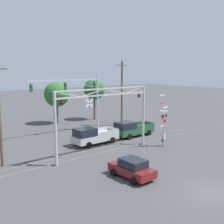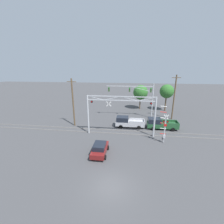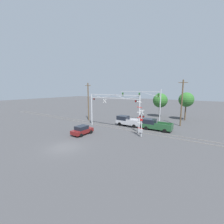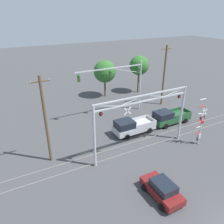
% 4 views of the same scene
% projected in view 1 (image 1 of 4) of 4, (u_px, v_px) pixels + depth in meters
% --- Properties ---
extents(ground_plane, '(200.00, 200.00, 0.00)m').
position_uv_depth(ground_plane, '(209.00, 193.00, 19.83)').
color(ground_plane, '#424244').
extents(rail_track_near, '(80.00, 0.08, 0.10)m').
position_uv_depth(rail_track_near, '(103.00, 153.00, 29.09)').
color(rail_track_near, gray).
rests_on(rail_track_near, ground_plane).
extents(rail_track_far, '(80.00, 0.08, 0.10)m').
position_uv_depth(rail_track_far, '(95.00, 150.00, 30.18)').
color(rail_track_far, gray).
rests_on(rail_track_far, ground_plane).
extents(crossing_gantry, '(11.44, 0.29, 6.77)m').
position_uv_depth(crossing_gantry, '(105.00, 111.00, 28.18)').
color(crossing_gantry, '#B7BABF').
rests_on(crossing_gantry, ground_plane).
extents(crossing_signal_mast, '(1.38, 0.35, 5.87)m').
position_uv_depth(crossing_signal_mast, '(164.00, 127.00, 31.32)').
color(crossing_signal_mast, '#B7BABF').
rests_on(crossing_signal_mast, ground_plane).
extents(traffic_signal_span, '(10.41, 0.39, 7.79)m').
position_uv_depth(traffic_signal_span, '(82.00, 93.00, 37.87)').
color(traffic_signal_span, '#B7BABF').
rests_on(traffic_signal_span, ground_plane).
extents(pickup_truck_lead, '(5.50, 2.34, 2.01)m').
position_uv_depth(pickup_truck_lead, '(93.00, 136.00, 32.37)').
color(pickup_truck_lead, '#B7B7BC').
rests_on(pickup_truck_lead, ground_plane).
extents(pickup_truck_following, '(5.64, 2.34, 2.01)m').
position_uv_depth(pickup_truck_following, '(132.00, 129.00, 36.10)').
color(pickup_truck_following, '#23512D').
rests_on(pickup_truck_following, ground_plane).
extents(sedan_waiting, '(2.06, 3.94, 1.57)m').
position_uv_depth(sedan_waiting, '(132.00, 168.00, 22.51)').
color(sedan_waiting, maroon).
rests_on(sedan_waiting, ground_plane).
extents(utility_pole_right, '(1.80, 0.28, 9.73)m').
position_uv_depth(utility_pole_right, '(122.00, 93.00, 42.25)').
color(utility_pole_right, brown).
rests_on(utility_pole_right, ground_plane).
extents(background_tree_beyond_span, '(3.94, 3.94, 6.63)m').
position_uv_depth(background_tree_beyond_span, '(57.00, 94.00, 44.01)').
color(background_tree_beyond_span, brown).
rests_on(background_tree_beyond_span, ground_plane).
extents(background_tree_far_left_verge, '(3.57, 3.57, 7.00)m').
position_uv_depth(background_tree_far_left_verge, '(94.00, 89.00, 47.39)').
color(background_tree_far_left_verge, brown).
rests_on(background_tree_far_left_verge, ground_plane).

